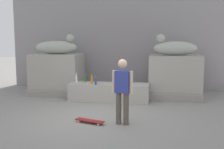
# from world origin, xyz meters

# --- Properties ---
(ground_plane) EXTENTS (40.00, 40.00, 0.00)m
(ground_plane) POSITION_xyz_m (0.00, 0.00, 0.00)
(ground_plane) COLOR gray
(facade_wall) EXTENTS (9.29, 0.60, 6.84)m
(facade_wall) POSITION_xyz_m (0.00, 4.72, 3.42)
(facade_wall) COLOR gray
(facade_wall) RESTS_ON ground_plane
(pedestal_left) EXTENTS (1.87, 1.39, 1.52)m
(pedestal_left) POSITION_xyz_m (-2.27, 3.18, 0.76)
(pedestal_left) COLOR #A39E93
(pedestal_left) RESTS_ON ground_plane
(pedestal_right) EXTENTS (1.87, 1.39, 1.52)m
(pedestal_right) POSITION_xyz_m (2.27, 3.18, 0.76)
(pedestal_right) COLOR #A39E93
(pedestal_right) RESTS_ON ground_plane
(statue_reclining_left) EXTENTS (1.68, 0.86, 0.78)m
(statue_reclining_left) POSITION_xyz_m (-2.24, 3.19, 1.81)
(statue_reclining_left) COLOR #AAB1A4
(statue_reclining_left) RESTS_ON pedestal_left
(statue_reclining_right) EXTENTS (1.67, 0.83, 0.78)m
(statue_reclining_right) POSITION_xyz_m (2.24, 3.17, 1.81)
(statue_reclining_right) COLOR #AAB1A4
(statue_reclining_right) RESTS_ON pedestal_right
(ledge_block) EXTENTS (2.75, 0.76, 0.61)m
(ledge_block) POSITION_xyz_m (0.00, 2.04, 0.30)
(ledge_block) COLOR #A39E93
(ledge_block) RESTS_ON ground_plane
(skater) EXTENTS (0.53, 0.26, 1.67)m
(skater) POSITION_xyz_m (0.79, -0.52, 0.92)
(skater) COLOR brown
(skater) RESTS_ON ground_plane
(skateboard) EXTENTS (0.82, 0.44, 0.08)m
(skateboard) POSITION_xyz_m (-0.06, -0.56, 0.06)
(skateboard) COLOR maroon
(skateboard) RESTS_ON ground_plane
(bottle_orange) EXTENTS (0.07, 0.07, 0.32)m
(bottle_orange) POSITION_xyz_m (-0.57, 1.91, 0.74)
(bottle_orange) COLOR orange
(bottle_orange) RESTS_ON ledge_block
(bottle_blue) EXTENTS (0.07, 0.07, 0.28)m
(bottle_blue) POSITION_xyz_m (-0.40, 1.75, 0.72)
(bottle_blue) COLOR #194C99
(bottle_blue) RESTS_ON ledge_block
(bottle_clear) EXTENTS (0.08, 0.08, 0.33)m
(bottle_clear) POSITION_xyz_m (-1.16, 2.08, 0.75)
(bottle_clear) COLOR silver
(bottle_clear) RESTS_ON ledge_block
(bottle_green) EXTENTS (0.07, 0.07, 0.29)m
(bottle_green) POSITION_xyz_m (-0.87, 2.21, 0.72)
(bottle_green) COLOR #1E722D
(bottle_green) RESTS_ON ledge_block
(stair_step) EXTENTS (6.41, 0.50, 0.23)m
(stair_step) POSITION_xyz_m (0.00, 2.46, 0.12)
(stair_step) COLOR gray
(stair_step) RESTS_ON ground_plane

